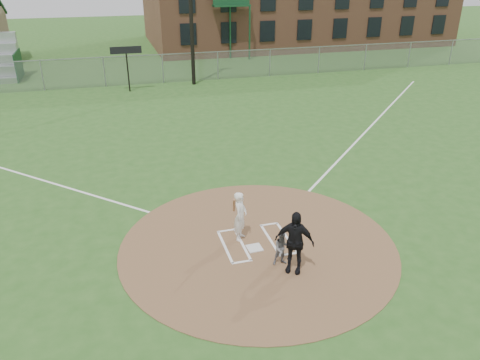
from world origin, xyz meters
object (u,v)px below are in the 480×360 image
object	(u,v)px
home_plate	(254,248)
umpire	(294,242)
batter_at_plate	(240,216)
catcher	(282,248)

from	to	relation	value
home_plate	umpire	xyz separation A→B (m)	(0.71, -1.33, 0.91)
umpire	batter_at_plate	bearing A→B (deg)	147.03
home_plate	catcher	world-z (taller)	catcher
catcher	batter_at_plate	bearing A→B (deg)	119.25
home_plate	batter_at_plate	bearing A→B (deg)	111.57
home_plate	umpire	world-z (taller)	umpire
home_plate	umpire	distance (m)	1.76
home_plate	batter_at_plate	world-z (taller)	batter_at_plate
umpire	batter_at_plate	world-z (taller)	umpire
home_plate	umpire	bearing A→B (deg)	-61.96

